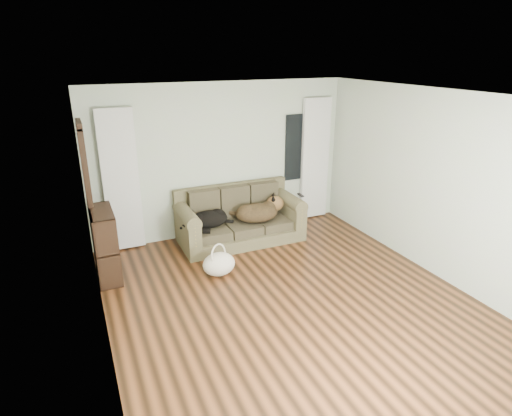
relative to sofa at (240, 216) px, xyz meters
name	(u,v)px	position (x,y,z in m)	size (l,w,h in m)	color
floor	(289,299)	(-0.11, -1.97, -0.45)	(5.00, 5.00, 0.00)	black
ceiling	(295,95)	(-0.11, -1.97, 2.15)	(5.00, 5.00, 0.00)	white
wall_back	(222,160)	(-0.11, 0.53, 0.85)	(4.50, 0.04, 2.60)	#B4CCA8
wall_left	(95,237)	(-2.36, -1.97, 0.85)	(0.04, 5.00, 2.60)	#B4CCA8
wall_right	(433,184)	(2.14, -1.97, 0.85)	(0.04, 5.00, 2.60)	#B4CCA8
curtain_left	(121,181)	(-1.81, 0.45, 0.70)	(0.55, 0.08, 2.25)	white
curtain_right	(315,159)	(1.69, 0.45, 0.70)	(0.55, 0.08, 2.25)	white
window_pane	(298,147)	(1.34, 0.50, 0.95)	(0.50, 0.03, 1.20)	black
door_casing	(89,199)	(-2.31, 0.08, 0.60)	(0.07, 0.60, 2.10)	black
sofa	(240,216)	(0.00, 0.00, 0.00)	(2.04, 0.88, 0.83)	#4B492E
dog_black_lab	(207,220)	(-0.59, -0.02, 0.03)	(0.64, 0.44, 0.27)	black
dog_shepherd	(259,213)	(0.30, -0.09, 0.04)	(0.76, 0.53, 0.33)	black
tv_remote	(301,195)	(1.04, -0.18, 0.28)	(0.05, 0.19, 0.02)	black
tote_bag	(219,265)	(-0.74, -0.99, -0.29)	(0.47, 0.37, 0.34)	beige
bookshelf	(105,245)	(-2.20, -0.39, 0.05)	(0.30, 0.80, 1.01)	black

